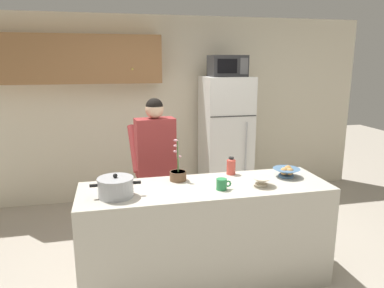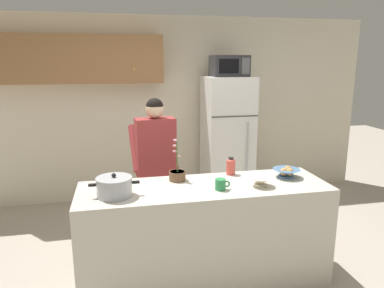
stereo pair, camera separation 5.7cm
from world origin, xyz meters
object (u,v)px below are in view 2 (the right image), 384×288
object	(u,v)px
microwave	(229,66)
person_near_pot	(156,156)
bottle_near_edge	(231,166)
potted_orchid	(177,174)
refrigerator	(227,141)
empty_bowl	(261,181)
cooking_pot	(114,187)
coffee_mug	(221,184)
bread_bowl	(286,172)

from	to	relation	value
microwave	person_near_pot	xyz separation A→B (m)	(-1.12, -1.03, -0.92)
bottle_near_edge	potted_orchid	world-z (taller)	potted_orchid
person_near_pot	potted_orchid	bearing A→B (deg)	-77.75
microwave	potted_orchid	distance (m)	2.13
refrigerator	person_near_pot	xyz separation A→B (m)	(-1.12, -1.05, 0.11)
bottle_near_edge	potted_orchid	bearing A→B (deg)	-172.51
bottle_near_edge	empty_bowl	bearing A→B (deg)	-68.00
cooking_pot	bottle_near_edge	bearing A→B (deg)	18.00
coffee_mug	potted_orchid	world-z (taller)	potted_orchid
refrigerator	bread_bowl	size ratio (longest dim) A/B	7.01
microwave	empty_bowl	world-z (taller)	microwave
bottle_near_edge	person_near_pot	bearing A→B (deg)	141.16
refrigerator	coffee_mug	xyz separation A→B (m)	(-0.67, -1.97, 0.08)
microwave	cooking_pot	distance (m)	2.63
empty_bowl	microwave	bearing A→B (deg)	80.95
cooking_pot	empty_bowl	size ratio (longest dim) A/B	2.04
bread_bowl	empty_bowl	distance (m)	0.38
refrigerator	microwave	distance (m)	1.03
microwave	cooking_pot	bearing A→B (deg)	-128.92
bread_bowl	potted_orchid	bearing A→B (deg)	172.99
potted_orchid	bottle_near_edge	bearing A→B (deg)	7.49
microwave	bread_bowl	size ratio (longest dim) A/B	1.89
coffee_mug	empty_bowl	xyz separation A→B (m)	(0.36, 0.01, -0.00)
person_near_pot	empty_bowl	distance (m)	1.22
bread_bowl	potted_orchid	distance (m)	1.02
coffee_mug	refrigerator	bearing A→B (deg)	71.18
empty_bowl	bread_bowl	bearing A→B (deg)	28.56
bottle_near_edge	microwave	bearing A→B (deg)	73.63
bread_bowl	bottle_near_edge	world-z (taller)	bottle_near_edge
potted_orchid	empty_bowl	bearing A→B (deg)	-24.02
refrigerator	person_near_pot	bearing A→B (deg)	-136.78
empty_bowl	potted_orchid	distance (m)	0.75
microwave	refrigerator	bearing A→B (deg)	90.07
person_near_pot	bread_bowl	bearing A→B (deg)	-32.47
person_near_pot	bread_bowl	distance (m)	1.35
empty_bowl	bottle_near_edge	xyz separation A→B (m)	(-0.15, 0.37, 0.04)
refrigerator	microwave	xyz separation A→B (m)	(0.00, -0.02, 1.03)
person_near_pot	cooking_pot	distance (m)	0.98
coffee_mug	microwave	bearing A→B (deg)	70.99
microwave	potted_orchid	size ratio (longest dim) A/B	1.24
microwave	bread_bowl	world-z (taller)	microwave
refrigerator	microwave	world-z (taller)	microwave
empty_bowl	person_near_pot	bearing A→B (deg)	131.88
refrigerator	person_near_pot	size ratio (longest dim) A/B	1.10
bread_bowl	empty_bowl	world-z (taller)	bread_bowl
coffee_mug	bottle_near_edge	world-z (taller)	bottle_near_edge
coffee_mug	empty_bowl	distance (m)	0.36
bread_bowl	refrigerator	bearing A→B (deg)	90.68
cooking_pot	bread_bowl	bearing A→B (deg)	5.81
cooking_pot	bottle_near_edge	xyz separation A→B (m)	(1.09, 0.35, 0.00)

